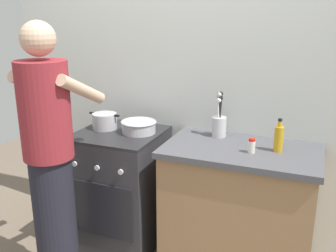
{
  "coord_description": "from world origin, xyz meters",
  "views": [
    {
      "loc": [
        0.97,
        -2.14,
        1.73
      ],
      "look_at": [
        0.05,
        0.12,
        1.0
      ],
      "focal_mm": 40.24,
      "sensor_mm": 36.0,
      "label": 1
    }
  ],
  "objects": [
    {
      "name": "oil_bottle",
      "position": [
        0.77,
        0.17,
        0.99
      ],
      "size": [
        0.06,
        0.06,
        0.21
      ],
      "color": "gold",
      "rests_on": "countertop"
    },
    {
      "name": "spice_bottle",
      "position": [
        0.62,
        0.09,
        0.95
      ],
      "size": [
        0.04,
        0.04,
        0.09
      ],
      "color": "silver",
      "rests_on": "countertop"
    },
    {
      "name": "mixing_bowl",
      "position": [
        -0.21,
        0.19,
        0.95
      ],
      "size": [
        0.26,
        0.26,
        0.09
      ],
      "color": "#B7B7BC",
      "rests_on": "stove_range"
    },
    {
      "name": "utensil_crock",
      "position": [
        0.35,
        0.33,
        1.0
      ],
      "size": [
        0.1,
        0.1,
        0.32
      ],
      "color": "silver",
      "rests_on": "countertop"
    },
    {
      "name": "countertop",
      "position": [
        0.55,
        0.15,
        0.45
      ],
      "size": [
        1.0,
        0.6,
        0.9
      ],
      "color": "#99724C",
      "rests_on": "ground"
    },
    {
      "name": "person",
      "position": [
        -0.49,
        -0.44,
        0.86
      ],
      "size": [
        0.41,
        0.5,
        1.7
      ],
      "color": "black",
      "rests_on": "ground"
    },
    {
      "name": "back_wall",
      "position": [
        0.2,
        0.5,
        1.25
      ],
      "size": [
        3.2,
        0.1,
        2.5
      ],
      "color": "silver",
      "rests_on": "ground"
    },
    {
      "name": "stove_range",
      "position": [
        -0.35,
        0.15,
        0.45
      ],
      "size": [
        0.6,
        0.62,
        0.9
      ],
      "color": "#2D2D33",
      "rests_on": "ground"
    },
    {
      "name": "pot",
      "position": [
        -0.49,
        0.19,
        0.96
      ],
      "size": [
        0.25,
        0.18,
        0.12
      ],
      "color": "#B2B2B7",
      "rests_on": "stove_range"
    }
  ]
}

